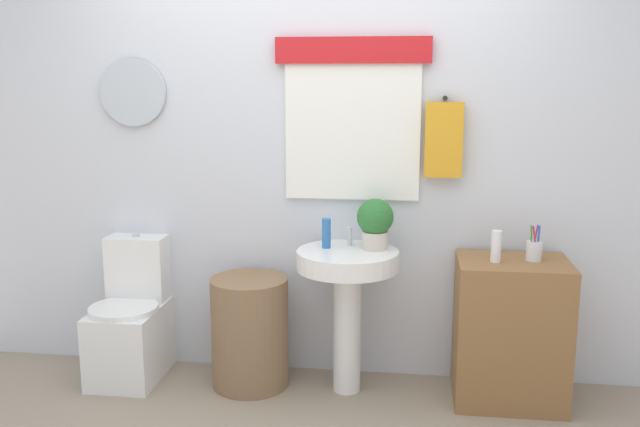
{
  "coord_description": "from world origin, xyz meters",
  "views": [
    {
      "loc": [
        0.54,
        -2.68,
        1.69
      ],
      "look_at": [
        0.08,
        0.8,
        1.0
      ],
      "focal_mm": 38.62,
      "sensor_mm": 36.0,
      "label": 1
    }
  ],
  "objects_px": {
    "toilet": "(132,324)",
    "lotion_bottle": "(496,246)",
    "wooden_cabinet": "(510,331)",
    "pedestal_sink": "(347,284)",
    "laundry_hamper": "(250,332)",
    "toothbrush_cup": "(534,250)",
    "potted_plant": "(375,221)",
    "soap_bottle": "(326,233)"
  },
  "relations": [
    {
      "from": "soap_bottle",
      "to": "lotion_bottle",
      "type": "xyz_separation_m",
      "value": [
        0.88,
        -0.09,
        -0.02
      ]
    },
    {
      "from": "potted_plant",
      "to": "toothbrush_cup",
      "type": "relative_size",
      "value": 1.47
    },
    {
      "from": "wooden_cabinet",
      "to": "lotion_bottle",
      "type": "xyz_separation_m",
      "value": [
        -0.1,
        -0.04,
        0.46
      ]
    },
    {
      "from": "laundry_hamper",
      "to": "wooden_cabinet",
      "type": "bearing_deg",
      "value": 0.0
    },
    {
      "from": "toilet",
      "to": "toothbrush_cup",
      "type": "height_order",
      "value": "toothbrush_cup"
    },
    {
      "from": "wooden_cabinet",
      "to": "potted_plant",
      "type": "xyz_separation_m",
      "value": [
        -0.72,
        0.06,
        0.56
      ]
    },
    {
      "from": "wooden_cabinet",
      "to": "soap_bottle",
      "type": "distance_m",
      "value": 1.1
    },
    {
      "from": "soap_bottle",
      "to": "toothbrush_cup",
      "type": "distance_m",
      "value": 1.08
    },
    {
      "from": "wooden_cabinet",
      "to": "toothbrush_cup",
      "type": "distance_m",
      "value": 0.45
    },
    {
      "from": "pedestal_sink",
      "to": "potted_plant",
      "type": "relative_size",
      "value": 2.89
    },
    {
      "from": "pedestal_sink",
      "to": "laundry_hamper",
      "type": "bearing_deg",
      "value": 180.0
    },
    {
      "from": "soap_bottle",
      "to": "toothbrush_cup",
      "type": "relative_size",
      "value": 0.87
    },
    {
      "from": "laundry_hamper",
      "to": "potted_plant",
      "type": "relative_size",
      "value": 2.25
    },
    {
      "from": "toilet",
      "to": "pedestal_sink",
      "type": "height_order",
      "value": "toilet"
    },
    {
      "from": "pedestal_sink",
      "to": "toothbrush_cup",
      "type": "distance_m",
      "value": 0.99
    },
    {
      "from": "laundry_hamper",
      "to": "lotion_bottle",
      "type": "xyz_separation_m",
      "value": [
        1.3,
        -0.04,
        0.54
      ]
    },
    {
      "from": "laundry_hamper",
      "to": "soap_bottle",
      "type": "height_order",
      "value": "soap_bottle"
    },
    {
      "from": "potted_plant",
      "to": "toothbrush_cup",
      "type": "distance_m",
      "value": 0.83
    },
    {
      "from": "laundry_hamper",
      "to": "lotion_bottle",
      "type": "relative_size",
      "value": 3.75
    },
    {
      "from": "pedestal_sink",
      "to": "wooden_cabinet",
      "type": "height_order",
      "value": "pedestal_sink"
    },
    {
      "from": "toilet",
      "to": "pedestal_sink",
      "type": "xyz_separation_m",
      "value": [
        1.24,
        -0.04,
        0.3
      ]
    },
    {
      "from": "laundry_hamper",
      "to": "toothbrush_cup",
      "type": "relative_size",
      "value": 3.32
    },
    {
      "from": "soap_bottle",
      "to": "potted_plant",
      "type": "height_order",
      "value": "potted_plant"
    },
    {
      "from": "wooden_cabinet",
      "to": "potted_plant",
      "type": "distance_m",
      "value": 0.91
    },
    {
      "from": "potted_plant",
      "to": "toothbrush_cup",
      "type": "height_order",
      "value": "potted_plant"
    },
    {
      "from": "toothbrush_cup",
      "to": "lotion_bottle",
      "type": "bearing_deg",
      "value": -163.26
    },
    {
      "from": "toilet",
      "to": "laundry_hamper",
      "type": "height_order",
      "value": "toilet"
    },
    {
      "from": "lotion_bottle",
      "to": "toothbrush_cup",
      "type": "xyz_separation_m",
      "value": [
        0.2,
        0.06,
        -0.03
      ]
    },
    {
      "from": "wooden_cabinet",
      "to": "lotion_bottle",
      "type": "bearing_deg",
      "value": -158.09
    },
    {
      "from": "toilet",
      "to": "soap_bottle",
      "type": "distance_m",
      "value": 1.25
    },
    {
      "from": "wooden_cabinet",
      "to": "potted_plant",
      "type": "height_order",
      "value": "potted_plant"
    },
    {
      "from": "toilet",
      "to": "lotion_bottle",
      "type": "height_order",
      "value": "lotion_bottle"
    },
    {
      "from": "wooden_cabinet",
      "to": "pedestal_sink",
      "type": "bearing_deg",
      "value": 180.0
    },
    {
      "from": "toilet",
      "to": "potted_plant",
      "type": "distance_m",
      "value": 1.52
    },
    {
      "from": "soap_bottle",
      "to": "pedestal_sink",
      "type": "bearing_deg",
      "value": -22.62
    },
    {
      "from": "pedestal_sink",
      "to": "soap_bottle",
      "type": "relative_size",
      "value": 4.91
    },
    {
      "from": "laundry_hamper",
      "to": "potted_plant",
      "type": "distance_m",
      "value": 0.93
    },
    {
      "from": "laundry_hamper",
      "to": "pedestal_sink",
      "type": "relative_size",
      "value": 0.78
    },
    {
      "from": "laundry_hamper",
      "to": "lotion_bottle",
      "type": "height_order",
      "value": "lotion_bottle"
    },
    {
      "from": "pedestal_sink",
      "to": "toothbrush_cup",
      "type": "xyz_separation_m",
      "value": [
        0.96,
        0.02,
        0.22
      ]
    },
    {
      "from": "lotion_bottle",
      "to": "toothbrush_cup",
      "type": "height_order",
      "value": "toothbrush_cup"
    },
    {
      "from": "toilet",
      "to": "wooden_cabinet",
      "type": "relative_size",
      "value": 1.06
    }
  ]
}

